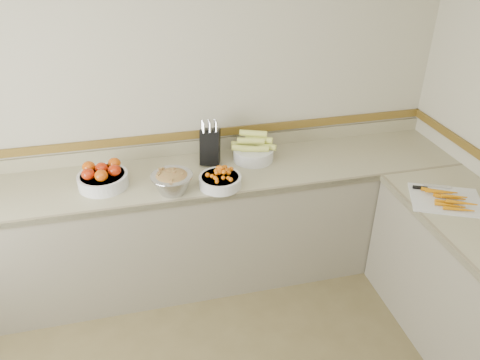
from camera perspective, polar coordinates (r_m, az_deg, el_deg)
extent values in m
plane|color=#B6B096|center=(3.38, -8.49, 9.17)|extent=(4.00, 0.00, 4.00)
cube|color=#99926F|center=(3.26, -7.33, 0.28)|extent=(4.00, 0.65, 0.04)
cube|color=gray|center=(3.51, -6.85, -6.08)|extent=(4.00, 0.63, 0.86)
cube|color=#766A4F|center=(3.00, -6.57, -2.68)|extent=(4.00, 0.02, 0.04)
cube|color=#99926F|center=(3.51, -8.04, 3.78)|extent=(4.00, 0.02, 0.10)
cube|color=brown|center=(3.46, -8.15, 5.24)|extent=(4.00, 0.02, 0.06)
cube|color=black|center=(3.34, -3.66, 4.08)|extent=(0.18, 0.20, 0.27)
cylinder|color=silver|center=(3.24, -4.43, 6.32)|extent=(0.03, 0.04, 0.07)
cylinder|color=silver|center=(3.24, -3.66, 6.40)|extent=(0.03, 0.04, 0.07)
cylinder|color=silver|center=(3.25, -2.90, 6.48)|extent=(0.03, 0.04, 0.07)
cylinder|color=silver|center=(3.26, -4.51, 6.51)|extent=(0.03, 0.04, 0.07)
cylinder|color=silver|center=(3.27, -3.75, 6.59)|extent=(0.03, 0.04, 0.07)
cylinder|color=silver|center=(3.28, -2.99, 6.66)|extent=(0.03, 0.04, 0.07)
cylinder|color=silver|center=(3.29, -4.59, 6.70)|extent=(0.03, 0.04, 0.07)
cylinder|color=silver|center=(3.29, -3.83, 6.77)|extent=(0.03, 0.04, 0.07)
cylinder|color=silver|center=(3.30, -3.08, 6.85)|extent=(0.03, 0.04, 0.07)
cylinder|color=silver|center=(3.21, -16.33, -0.02)|extent=(0.33, 0.33, 0.09)
torus|color=silver|center=(3.19, -16.43, 0.57)|extent=(0.33, 0.33, 0.01)
cylinder|color=white|center=(3.19, -16.43, 0.57)|extent=(0.29, 0.29, 0.01)
ellipsoid|color=#AA2006|center=(3.14, -18.03, 0.68)|extent=(0.09, 0.09, 0.07)
ellipsoid|color=#BA4406|center=(3.10, -16.56, 0.52)|extent=(0.09, 0.09, 0.07)
ellipsoid|color=#AA2006|center=(3.14, -15.07, 1.14)|extent=(0.09, 0.09, 0.07)
ellipsoid|color=#BA4406|center=(3.23, -17.97, 1.53)|extent=(0.09, 0.09, 0.07)
ellipsoid|color=#AA2006|center=(3.19, -16.54, 1.38)|extent=(0.09, 0.09, 0.07)
ellipsoid|color=#BA4406|center=(3.23, -15.08, 1.97)|extent=(0.09, 0.09, 0.07)
cylinder|color=silver|center=(3.09, -2.44, -0.15)|extent=(0.28, 0.28, 0.07)
torus|color=silver|center=(3.07, -2.45, 0.34)|extent=(0.28, 0.28, 0.01)
cylinder|color=white|center=(3.07, -2.45, 0.34)|extent=(0.24, 0.24, 0.01)
sphere|color=#C15306|center=(3.07, -2.48, 1.39)|extent=(0.03, 0.03, 0.03)
sphere|color=#C15306|center=(3.06, -3.12, 1.14)|extent=(0.03, 0.03, 0.03)
sphere|color=#C15306|center=(2.98, -2.50, 0.03)|extent=(0.03, 0.03, 0.03)
sphere|color=#C15306|center=(3.03, -2.61, 1.07)|extent=(0.03, 0.03, 0.03)
sphere|color=#C15306|center=(3.13, -1.86, 1.57)|extent=(0.03, 0.03, 0.03)
sphere|color=#C15306|center=(3.09, -3.61, 1.33)|extent=(0.03, 0.03, 0.03)
sphere|color=#C15306|center=(3.05, -2.49, 1.48)|extent=(0.03, 0.03, 0.03)
sphere|color=#C15306|center=(3.06, -2.27, 1.44)|extent=(0.03, 0.03, 0.03)
sphere|color=#C15306|center=(3.00, -3.04, 0.26)|extent=(0.03, 0.03, 0.03)
sphere|color=#C15306|center=(3.05, -2.63, 1.20)|extent=(0.03, 0.03, 0.03)
sphere|color=#C15306|center=(3.05, -2.93, 1.20)|extent=(0.03, 0.03, 0.03)
sphere|color=#C15306|center=(3.09, -2.66, 1.64)|extent=(0.03, 0.03, 0.03)
sphere|color=#C15306|center=(3.02, -1.98, 0.96)|extent=(0.03, 0.03, 0.03)
sphere|color=#C15306|center=(3.02, -0.86, 0.34)|extent=(0.03, 0.03, 0.03)
sphere|color=#C15306|center=(3.01, -1.87, 0.71)|extent=(0.03, 0.03, 0.03)
sphere|color=#C15306|center=(3.04, -2.72, 1.51)|extent=(0.03, 0.03, 0.03)
sphere|color=#C15306|center=(3.03, -2.43, 1.04)|extent=(0.03, 0.03, 0.03)
sphere|color=#C15306|center=(3.03, -1.56, 0.93)|extent=(0.03, 0.03, 0.03)
sphere|color=#C15306|center=(3.11, -1.15, 1.40)|extent=(0.03, 0.03, 0.03)
sphere|color=#C15306|center=(3.00, -1.27, 0.17)|extent=(0.03, 0.03, 0.03)
sphere|color=#C15306|center=(3.02, -2.54, 0.93)|extent=(0.03, 0.03, 0.03)
sphere|color=#C15306|center=(3.04, -0.85, 0.79)|extent=(0.03, 0.03, 0.03)
sphere|color=#C15306|center=(3.08, -1.72, 1.27)|extent=(0.03, 0.03, 0.03)
sphere|color=#C15306|center=(3.06, -1.54, 1.27)|extent=(0.03, 0.03, 0.03)
sphere|color=#C15306|center=(3.07, -1.96, 1.45)|extent=(0.03, 0.03, 0.03)
sphere|color=#C15306|center=(3.03, -2.58, 1.46)|extent=(0.03, 0.03, 0.03)
sphere|color=#C15306|center=(3.06, -3.80, 0.88)|extent=(0.03, 0.03, 0.03)
sphere|color=#C15306|center=(3.03, -1.98, 0.96)|extent=(0.03, 0.03, 0.03)
sphere|color=#C15306|center=(3.13, -1.96, 1.58)|extent=(0.03, 0.03, 0.03)
sphere|color=#C15306|center=(3.11, -1.98, 1.50)|extent=(0.03, 0.03, 0.03)
sphere|color=#C15306|center=(3.09, -2.43, 1.59)|extent=(0.03, 0.03, 0.03)
sphere|color=#C15306|center=(3.09, -2.05, 1.52)|extent=(0.03, 0.03, 0.03)
sphere|color=#C15306|center=(2.99, -2.06, 0.28)|extent=(0.03, 0.03, 0.03)
cylinder|color=silver|center=(3.41, 1.64, 3.18)|extent=(0.29, 0.29, 0.09)
torus|color=silver|center=(3.39, 1.65, 3.76)|extent=(0.30, 0.30, 0.01)
cylinder|color=#C7CC55|center=(3.35, 0.69, 3.90)|extent=(0.20, 0.11, 0.05)
cylinder|color=#C7CC55|center=(3.34, 1.85, 3.83)|extent=(0.20, 0.09, 0.05)
cylinder|color=#C7CC55|center=(3.39, 2.77, 4.16)|extent=(0.19, 0.14, 0.05)
cylinder|color=#C7CC55|center=(3.40, 0.61, 4.35)|extent=(0.20, 0.10, 0.05)
cylinder|color=#C7CC55|center=(3.43, 2.00, 4.57)|extent=(0.19, 0.15, 0.05)
cylinder|color=#C7CC55|center=(3.36, 1.34, 4.80)|extent=(0.20, 0.10, 0.05)
cylinder|color=#C7CC55|center=(3.38, 2.34, 4.99)|extent=(0.19, 0.13, 0.05)
cylinder|color=#C7CC55|center=(3.37, 1.63, 5.70)|extent=(0.20, 0.12, 0.05)
cylinder|color=#B2B2BA|center=(3.04, -8.25, -0.42)|extent=(0.27, 0.27, 0.13)
torus|color=#B2B2BA|center=(3.01, -8.33, 0.52)|extent=(0.27, 0.27, 0.01)
ellipsoid|color=#9F1412|center=(3.02, -8.32, 0.36)|extent=(0.22, 0.22, 0.07)
cube|color=#9F1412|center=(3.00, -8.65, 0.71)|extent=(0.02, 0.02, 0.02)
cube|color=#6BA34F|center=(3.01, -9.95, 0.55)|extent=(0.03, 0.03, 0.02)
cube|color=#9F1412|center=(3.01, -8.33, 0.73)|extent=(0.03, 0.03, 0.02)
cube|color=#6BA34F|center=(3.07, -9.39, 1.33)|extent=(0.03, 0.03, 0.02)
cube|color=#9F1412|center=(3.05, -8.13, 1.30)|extent=(0.03, 0.03, 0.02)
cube|color=#6BA34F|center=(2.93, -8.40, -0.08)|extent=(0.02, 0.02, 0.02)
cube|color=#9F1412|center=(3.01, -7.23, 0.80)|extent=(0.02, 0.02, 0.02)
cube|color=#6BA34F|center=(3.05, -9.73, 1.30)|extent=(0.02, 0.02, 0.02)
cube|color=#9F1412|center=(3.00, -8.47, 0.63)|extent=(0.02, 0.02, 0.02)
cube|color=#6BA34F|center=(3.01, -8.03, 0.88)|extent=(0.02, 0.02, 0.02)
cube|color=#9F1412|center=(3.00, -8.02, 0.93)|extent=(0.03, 0.03, 0.02)
cube|color=#6BA34F|center=(2.99, -7.09, 0.64)|extent=(0.03, 0.03, 0.02)
cube|color=#9F1412|center=(3.03, -8.75, 1.08)|extent=(0.03, 0.03, 0.02)
cube|color=#6BA34F|center=(3.01, -9.87, 0.80)|extent=(0.02, 0.02, 0.02)
cube|color=silver|center=(3.22, 23.78, -2.23)|extent=(0.53, 0.48, 0.01)
cone|color=#C16E06|center=(3.13, 25.21, -3.21)|extent=(0.16, 0.09, 0.03)
cone|color=#C16E06|center=(3.13, 25.04, -2.63)|extent=(0.16, 0.09, 0.03)
cone|color=#C16E06|center=(3.16, 24.70, -2.73)|extent=(0.16, 0.09, 0.03)
cone|color=#C16E06|center=(3.17, 24.45, -2.49)|extent=(0.16, 0.09, 0.03)
cone|color=#C16E06|center=(3.18, 24.28, -1.92)|extent=(0.16, 0.09, 0.03)
cone|color=#C16E06|center=(3.21, 23.95, -2.03)|extent=(0.16, 0.09, 0.03)
cone|color=#C16E06|center=(3.22, 23.70, -1.80)|extent=(0.16, 0.09, 0.03)
cone|color=#C16E06|center=(3.23, 23.54, -1.24)|extent=(0.16, 0.09, 0.03)
cone|color=#C16E06|center=(3.26, 23.22, -1.35)|extent=(0.16, 0.09, 0.03)
cone|color=#C16E06|center=(3.27, 22.98, -1.12)|extent=(0.16, 0.09, 0.03)
cube|color=silver|center=(3.34, 22.93, -0.68)|extent=(0.17, 0.10, 0.00)
cube|color=black|center=(3.26, 21.10, -0.88)|extent=(0.09, 0.06, 0.02)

